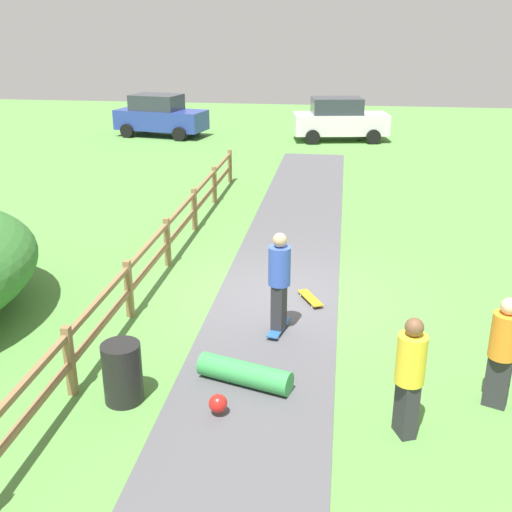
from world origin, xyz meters
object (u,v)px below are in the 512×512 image
at_px(skateboard_loose, 310,298).
at_px(skater_riding, 279,278).
at_px(skater_fallen, 243,376).
at_px(parked_car_white, 339,119).
at_px(trash_bin, 123,373).
at_px(bystander_yellow, 410,372).
at_px(parked_car_blue, 160,116).
at_px(bystander_orange, 503,348).

bearing_deg(skateboard_loose, skater_riding, -109.94).
bearing_deg(skater_riding, skateboard_loose, 70.06).
bearing_deg(skater_fallen, parked_car_white, 86.99).
xyz_separation_m(skater_fallen, skateboard_loose, (0.82, 3.14, -0.11)).
height_order(trash_bin, bystander_yellow, bystander_yellow).
xyz_separation_m(skater_riding, bystander_yellow, (1.95, -2.61, -0.10)).
xyz_separation_m(skateboard_loose, bystander_yellow, (1.47, -3.92, 0.85)).
bearing_deg(skater_riding, trash_bin, -129.87).
height_order(skater_riding, skateboard_loose, skater_riding).
relative_size(skateboard_loose, parked_car_white, 0.18).
distance_m(trash_bin, skater_fallen, 1.75).
bearing_deg(trash_bin, skater_riding, 50.13).
bearing_deg(parked_car_blue, bystander_orange, -62.12).
bearing_deg(trash_bin, parked_car_blue, 104.89).
height_order(skater_fallen, bystander_orange, bystander_orange).
bearing_deg(trash_bin, skateboard_loose, 56.31).
xyz_separation_m(skater_riding, bystander_orange, (3.28, -1.75, -0.12)).
bearing_deg(bystander_orange, skateboard_loose, 132.34).
bearing_deg(bystander_orange, skater_riding, 151.84).
height_order(skater_riding, parked_car_blue, parked_car_blue).
bearing_deg(parked_car_blue, skater_riding, -67.98).
relative_size(skateboard_loose, bystander_orange, 0.48).
height_order(bystander_yellow, parked_car_blue, parked_car_blue).
xyz_separation_m(trash_bin, parked_car_blue, (-5.65, 21.24, 0.51)).
bearing_deg(skateboard_loose, parked_car_blue, 114.80).
bearing_deg(skateboard_loose, skater_fallen, -104.70).
distance_m(bystander_orange, parked_car_blue, 23.33).
distance_m(trash_bin, skateboard_loose, 4.45).
distance_m(trash_bin, bystander_yellow, 3.97).
distance_m(skater_riding, parked_car_white, 18.86).
xyz_separation_m(skateboard_loose, parked_car_blue, (-8.11, 17.55, 0.87)).
height_order(bystander_orange, parked_car_blue, parked_car_blue).
height_order(skateboard_loose, bystander_yellow, bystander_yellow).
xyz_separation_m(trash_bin, parked_car_white, (2.72, 21.22, 0.51)).
relative_size(skater_riding, skater_fallen, 1.22).
distance_m(bystander_yellow, parked_car_white, 21.49).
height_order(skater_riding, bystander_yellow, skater_riding).
distance_m(skateboard_loose, bystander_yellow, 4.28).
bearing_deg(parked_car_blue, bystander_yellow, -65.96).
relative_size(skater_fallen, skateboard_loose, 1.86).
relative_size(skater_fallen, bystander_orange, 0.89).
bearing_deg(skateboard_loose, parked_car_white, 89.13).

